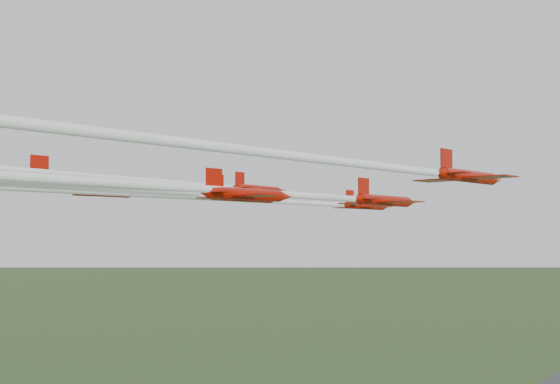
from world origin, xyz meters
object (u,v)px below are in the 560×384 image
Objects in this scene: jet_row2_left at (209,185)px; jet_row3_left at (33,190)px; jet_row4_right at (80,185)px; jet_row3_mid at (154,192)px; jet_row2_right at (261,193)px; jet_lead at (293,202)px; jet_row3_right at (323,159)px.

jet_row3_left is (-14.57, -13.72, -0.67)m from jet_row2_left.
jet_row4_right is (31.19, -18.47, -1.87)m from jet_row3_left.
jet_row3_left is at bearing 176.59° from jet_row3_mid.
jet_row2_right is at bearing 18.95° from jet_row3_mid.
jet_row3_left reaches higher than jet_row2_right.
jet_row3_left reaches higher than jet_lead.
jet_row4_right is at bearing -21.82° from jet_row3_left.
jet_lead is 0.96× the size of jet_row4_right.
jet_lead reaches higher than jet_row4_right.
jet_row2_right is 17.17m from jet_row4_right.
jet_row3_mid is (-0.54, -21.51, 0.15)m from jet_lead.
jet_lead is 37.08m from jet_row3_right.
jet_row3_mid is 0.88× the size of jet_row4_right.
jet_row2_right is 1.38× the size of jet_row3_mid.
jet_row4_right is (-2.53, -16.99, -0.25)m from jet_row2_right.
jet_row2_left reaches higher than jet_row3_mid.
jet_row2_left is 24.55m from jet_row2_right.
jet_row2_left is (-9.34, -3.93, 2.08)m from jet_lead.
jet_row2_right is 10.62m from jet_row3_mid.
jet_row3_mid is at bearing -0.58° from jet_row3_left.
jet_row2_right is 33.79m from jet_row3_left.
jet_row3_right is (22.40, -29.53, 0.93)m from jet_lead.
jet_row3_right is at bearing -45.33° from jet_lead.
jet_row2_left reaches higher than jet_lead.
jet_row3_left is 0.83× the size of jet_row3_mid.
jet_row2_left is at bearing 122.56° from jet_row3_mid.
jet_lead is at bearing 110.54° from jet_row4_right.
jet_row2_left is 0.76× the size of jet_row4_right.
jet_row2_left is 36.31m from jet_row4_right.
jet_lead is at bearing 123.40° from jet_row2_right.
jet_row3_left is 0.65× the size of jet_row3_right.
jet_row4_right is (7.28, -36.12, -0.46)m from jet_lead.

